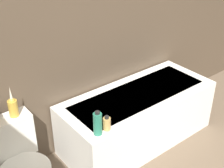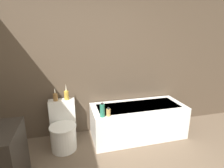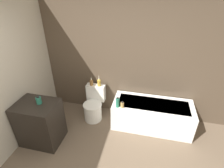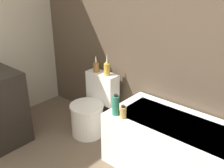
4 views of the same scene
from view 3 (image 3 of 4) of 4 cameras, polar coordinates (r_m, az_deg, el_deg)
The scene contains 10 objects.
wall_back_tiled at distance 3.66m, azimuth 2.95°, elevation 7.97°, with size 6.40×0.06×2.60m.
wall_left_painted at distance 3.30m, azimuth -32.53°, elevation 0.26°, with size 0.06×6.40×2.60m.
bathtub at distance 3.81m, azimuth 12.80°, elevation -9.74°, with size 1.61×0.68×0.57m.
toilet at distance 3.95m, azimuth -5.97°, elevation -7.05°, with size 0.41×0.57×0.72m.
vanity_counter at distance 3.58m, azimuth -22.43°, elevation -11.62°, with size 0.73×0.56×0.86m.
soap_bottle_glass at distance 3.28m, azimuth -22.81°, elevation -4.93°, with size 0.09×0.09×0.14m.
vase_gold at distance 3.85m, azimuth -6.74°, elevation 0.60°, with size 0.07×0.07×0.21m.
vase_silver at distance 3.79m, azimuth -4.25°, elevation 0.59°, with size 0.08×0.08×0.27m.
shampoo_bottle_tall at distance 3.41m, azimuth 1.84°, elevation -6.06°, with size 0.07×0.07×0.22m.
shampoo_bottle_short at distance 3.42m, azimuth 3.34°, elevation -6.84°, with size 0.07×0.07×0.13m.
Camera 3 is at (0.58, -1.14, 2.69)m, focal length 28.00 mm.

